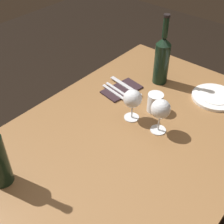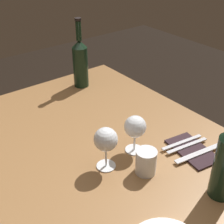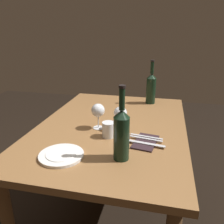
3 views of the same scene
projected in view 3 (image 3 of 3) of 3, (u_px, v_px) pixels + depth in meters
The scene contains 12 objects.
ground_plane at pixel (112, 217), 1.74m from camera, with size 6.00×6.00×0.00m, color black.
dining_table at pixel (112, 138), 1.51m from camera, with size 1.30×0.90×0.74m.
wine_glass_left at pixel (98, 111), 1.40m from camera, with size 0.08×0.08×0.15m.
wine_glass_right at pixel (120, 114), 1.38m from camera, with size 0.08×0.08×0.14m.
wine_bottle at pixel (151, 88), 1.86m from camera, with size 0.07×0.07×0.34m.
wine_bottle_second at pixel (121, 133), 1.06m from camera, with size 0.07×0.07×0.35m.
water_tumbler at pixel (108, 130), 1.31m from camera, with size 0.07×0.07×0.09m.
dinner_plate at pixel (61, 155), 1.12m from camera, with size 0.21×0.21×0.02m.
folded_napkin at pixel (145, 142), 1.26m from camera, with size 0.21×0.14×0.01m.
fork_inner at pixel (146, 139), 1.28m from camera, with size 0.04×0.18×0.00m.
fork_outer at pixel (146, 137), 1.30m from camera, with size 0.04×0.18×0.00m.
table_knife at pixel (145, 143), 1.23m from camera, with size 0.05×0.21×0.00m.
Camera 3 is at (1.33, 0.30, 1.33)m, focal length 37.93 mm.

